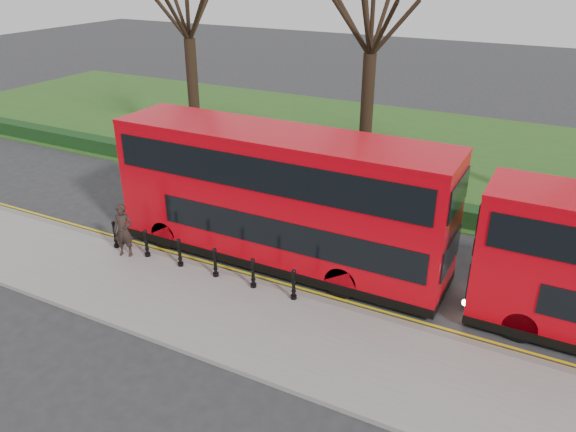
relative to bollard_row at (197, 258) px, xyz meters
The scene contains 11 objects.
ground 1.53m from the bollard_row, 102.65° to the left, with size 120.00×120.00×0.00m, color #28282B.
pavement 1.77m from the bollard_row, 100.41° to the right, with size 60.00×4.00×0.15m, color gray.
kerb 0.74m from the bollard_row, 130.89° to the left, with size 60.00×0.25×0.16m, color slate.
grass_verge 16.36m from the bollard_row, 91.06° to the left, with size 60.00×18.00×0.06m, color #2E531B.
hedge 8.16m from the bollard_row, 92.13° to the left, with size 60.00×0.90×0.80m, color black.
yellow_line_outer 0.96m from the bollard_row, 115.00° to the left, with size 60.00×0.10×0.01m, color yellow.
yellow_line_inner 1.11m from the bollard_row, 109.62° to the left, with size 60.00×0.10×0.01m, color yellow.
tree_mid 13.54m from the bollard_row, 81.50° to the left, with size 6.90×6.90×10.79m.
bollard_row is the anchor object (origin of this frame).
bus_lead 3.44m from the bollard_row, 48.69° to the left, with size 11.86×2.72×4.72m.
pedestrian 2.99m from the bollard_row, behind, with size 0.72×0.47×1.96m, color black.
Camera 1 is at (10.74, -14.61, 10.03)m, focal length 35.00 mm.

